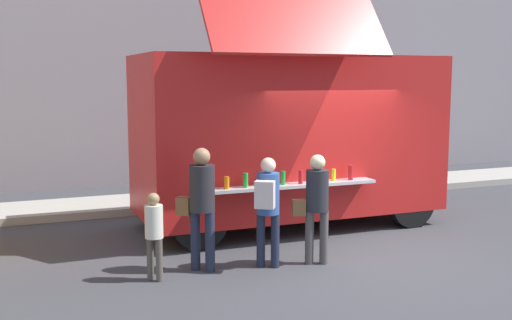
{
  "coord_description": "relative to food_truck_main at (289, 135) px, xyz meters",
  "views": [
    {
      "loc": [
        -5.04,
        -7.8,
        2.69
      ],
      "look_at": [
        -1.1,
        1.89,
        1.3
      ],
      "focal_mm": 43.02,
      "sensor_mm": 36.0,
      "label": 1
    }
  ],
  "objects": [
    {
      "name": "customer_rear_waiting",
      "position": [
        -2.29,
        -2.01,
        -0.64
      ],
      "size": [
        0.51,
        0.5,
        1.75
      ],
      "rotation": [
        0.0,
        0.0,
        0.8
      ],
      "color": "#1E2339",
      "rests_on": "ground"
    },
    {
      "name": "building_behind",
      "position": [
        -3.0,
        6.52,
        2.95
      ],
      "size": [
        32.0,
        2.4,
        9.26
      ],
      "primitive_type": "cube",
      "color": "gray",
      "rests_on": "ground"
    },
    {
      "name": "curb_strip",
      "position": [
        -4.0,
        2.62,
        -1.6
      ],
      "size": [
        28.0,
        1.6,
        0.15
      ],
      "primitive_type": "cube",
      "color": "#9E998E",
      "rests_on": "ground"
    },
    {
      "name": "ground_plane",
      "position": [
        0.3,
        -2.26,
        -1.68
      ],
      "size": [
        60.0,
        60.0,
        0.0
      ],
      "primitive_type": "plane",
      "color": "#38383D"
    },
    {
      "name": "child_near_queue",
      "position": [
        -3.0,
        -2.19,
        -0.97
      ],
      "size": [
        0.24,
        0.24,
        1.2
      ],
      "rotation": [
        0.0,
        0.0,
        0.63
      ],
      "color": "#4D453F",
      "rests_on": "ground"
    },
    {
      "name": "trash_bin",
      "position": [
        3.85,
        2.32,
        -1.16
      ],
      "size": [
        0.6,
        0.6,
        1.04
      ],
      "primitive_type": "cylinder",
      "color": "#2F6536",
      "rests_on": "ground"
    },
    {
      "name": "customer_front_ordering",
      "position": [
        -0.66,
        -2.33,
        -0.72
      ],
      "size": [
        0.52,
        0.35,
        1.61
      ],
      "rotation": [
        0.0,
        0.0,
        1.21
      ],
      "color": "#484343",
      "rests_on": "ground"
    },
    {
      "name": "customer_mid_with_backpack",
      "position": [
        -1.38,
        -2.24,
        -0.71
      ],
      "size": [
        0.46,
        0.51,
        1.59
      ],
      "rotation": [
        0.0,
        0.0,
        0.98
      ],
      "color": "#1D2236",
      "rests_on": "ground"
    },
    {
      "name": "food_truck_main",
      "position": [
        0.0,
        0.0,
        0.0
      ],
      "size": [
        5.42,
        2.99,
        3.99
      ],
      "rotation": [
        0.0,
        0.0,
        -0.0
      ],
      "color": "red",
      "rests_on": "ground"
    }
  ]
}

